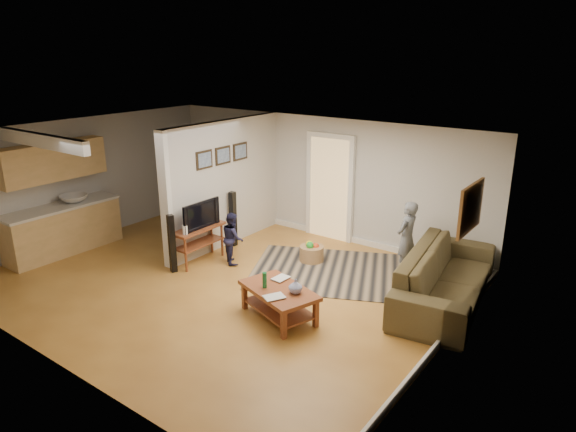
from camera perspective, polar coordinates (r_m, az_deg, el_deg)
The scene contains 11 objects.
ground at distance 8.91m, azimuth -7.25°, elevation -7.26°, with size 7.50×7.50×0.00m, color #945E25.
room_shell at distance 9.42m, azimuth -10.57°, elevation 3.41°, with size 7.54×6.02×2.52m.
area_rug at distance 9.25m, azimuth 4.94°, elevation -6.15°, with size 2.82×2.06×0.01m, color black.
sofa at distance 8.59m, azimuth 16.89°, elevation -8.99°, with size 2.83×1.11×0.83m, color #443F22.
coffee_table at distance 7.59m, azimuth -0.90°, elevation -8.79°, with size 1.35×1.04×0.71m.
tv_console at distance 9.55m, azimuth -9.90°, elevation -1.60°, with size 0.41×1.09×0.93m.
speaker_left at distance 9.25m, azimuth -12.77°, elevation -3.03°, with size 0.11×0.11×1.06m, color black.
speaker_right at distance 10.29m, azimuth -6.13°, elevation -0.33°, with size 0.11×0.11×1.12m, color black.
toy_basket at distance 9.62m, azimuth 2.64°, elevation -4.10°, with size 0.45×0.45×0.40m.
child at distance 9.38m, azimuth 12.76°, elevation -6.25°, with size 0.48×0.32×1.33m, color slate.
toddler at distance 9.67m, azimuth -6.06°, elevation -5.12°, with size 0.47×0.37×0.96m, color #1C1B3A.
Camera 1 is at (5.61, -5.79, 3.80)m, focal length 32.00 mm.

